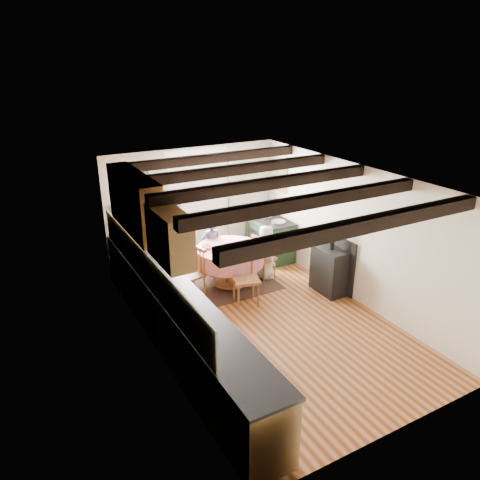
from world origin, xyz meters
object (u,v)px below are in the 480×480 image
chair_near (246,278)px  child_far (212,246)px  aga_range (272,239)px  cast_iron_stove (330,258)px  dining_table (230,266)px  cup (226,254)px  chair_right (264,256)px  child_right (266,252)px  chair_left (192,273)px

chair_near → child_far: (0.02, 1.41, 0.06)m
aga_range → child_far: 1.42m
chair_near → cast_iron_stove: cast_iron_stove is taller
dining_table → cup: (-0.23, -0.30, 0.42)m
dining_table → chair_right: (0.71, -0.06, 0.07)m
chair_right → aga_range: 0.95m
aga_range → child_right: bearing=-130.1°
chair_left → child_right: bearing=78.1°
chair_near → chair_left: bearing=150.5°
cast_iron_stove → aga_range: bearing=93.6°
chair_left → cup: (0.58, -0.22, 0.34)m
aga_range → cup: bearing=-148.7°
dining_table → cast_iron_stove: (1.45, -1.11, 0.28)m
child_right → cup: child_right is taller
chair_right → child_right: (0.03, -0.00, 0.09)m
chair_near → cup: chair_near is taller
cup → aga_range: bearing=31.3°
aga_range → child_far: child_far is taller
chair_left → chair_right: bearing=78.3°
cup → chair_left: bearing=158.8°
aga_range → child_right: size_ratio=0.89×
dining_table → child_right: child_right is taller
chair_near → cast_iron_stove: bearing=2.3°
chair_left → cup: 0.71m
dining_table → aga_range: aga_range is taller
aga_range → child_right: (-0.60, -0.71, 0.10)m
chair_left → cup: size_ratio=9.38×
child_far → chair_near: bearing=92.6°
chair_left → chair_right: chair_left is taller
chair_left → child_right: (1.55, 0.02, 0.07)m
dining_table → chair_near: size_ratio=1.24×
chair_right → chair_near: bearing=119.8°
chair_right → child_far: size_ratio=0.80×
dining_table → chair_right: bearing=-4.6°
dining_table → aga_range: 1.49m
dining_table → cup: size_ratio=12.66×
chair_left → child_right: 1.55m
chair_near → aga_range: chair_near is taller
aga_range → chair_left: bearing=-161.2°
child_far → dining_table: bearing=100.1°
chair_near → child_right: child_right is taller
chair_left → child_far: (0.73, 0.71, 0.10)m
chair_right → child_far: bearing=36.8°
chair_right → cup: (-0.94, -0.24, 0.35)m
dining_table → chair_left: size_ratio=1.35×
aga_range → child_far: bearing=-179.3°
cast_iron_stove → cup: size_ratio=13.38×
dining_table → cast_iron_stove: size_ratio=0.95×
child_right → cup: size_ratio=10.82×
cup → child_far: bearing=80.5°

